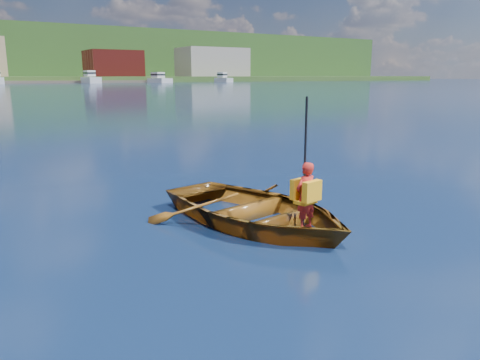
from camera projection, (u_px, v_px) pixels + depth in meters
name	position (u px, v px, depth m)	size (l,w,h in m)	color
ground	(307.00, 219.00, 7.79)	(600.00, 600.00, 0.00)	#182B4A
rowboat	(255.00, 210.00, 7.50)	(3.27, 4.07, 0.75)	maroon
child_paddler	(305.00, 194.00, 6.87)	(0.41, 0.40, 1.94)	red
marina_yachts	(19.00, 79.00, 133.09)	(142.37, 13.41, 4.33)	silver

